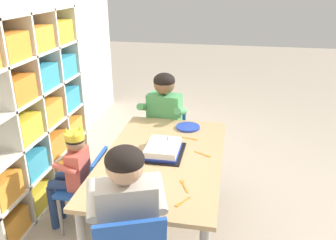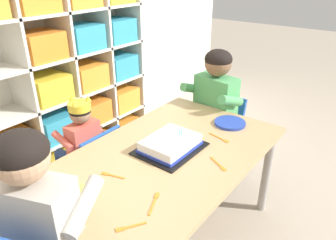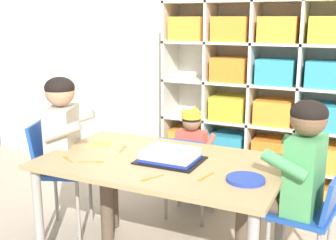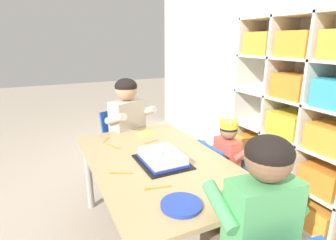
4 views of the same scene
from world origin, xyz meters
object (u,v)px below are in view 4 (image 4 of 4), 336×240
at_px(activity_table, 158,169).
at_px(fork_by_napkin, 152,142).
at_px(classroom_chair_blue, 219,173).
at_px(fork_scattered_mid_table, 156,188).
at_px(classroom_chair_adult_side, 125,142).
at_px(adult_helper_seated, 132,125).
at_px(fork_at_table_front_edge, 107,140).
at_px(fork_near_child_seat, 114,147).
at_px(guest_at_table_side, 253,215).
at_px(child_with_crown, 231,154).
at_px(paper_plate_stack, 181,205).
at_px(birthday_cake_on_tray, 162,158).
at_px(fork_beside_plate_stack, 119,173).

relative_size(activity_table, fork_by_napkin, 11.04).
bearing_deg(classroom_chair_blue, fork_scattered_mid_table, 117.22).
distance_m(activity_table, classroom_chair_adult_side, 0.80).
bearing_deg(fork_scattered_mid_table, adult_helper_seated, 89.83).
distance_m(classroom_chair_blue, fork_scattered_mid_table, 0.85).
height_order(activity_table, fork_by_napkin, fork_by_napkin).
distance_m(fork_at_table_front_edge, fork_by_napkin, 0.36).
bearing_deg(fork_near_child_seat, guest_at_table_side, 174.09).
bearing_deg(child_with_crown, fork_by_napkin, 64.96).
bearing_deg(classroom_chair_blue, guest_at_table_side, 150.93).
height_order(activity_table, child_with_crown, child_with_crown).
bearing_deg(paper_plate_stack, classroom_chair_blue, 131.59).
bearing_deg(guest_at_table_side, fork_by_napkin, -79.73).
bearing_deg(classroom_chair_adult_side, fork_at_table_front_edge, -149.60).
distance_m(activity_table, fork_by_napkin, 0.34).
bearing_deg(fork_by_napkin, classroom_chair_blue, 135.03).
xyz_separation_m(paper_plate_stack, fork_near_child_seat, (-0.87, -0.09, -0.01)).
relative_size(activity_table, paper_plate_stack, 7.04).
relative_size(birthday_cake_on_tray, fork_scattered_mid_table, 2.47).
distance_m(paper_plate_stack, fork_near_child_seat, 0.87).
distance_m(activity_table, birthday_cake_on_tray, 0.11).
bearing_deg(fork_scattered_mid_table, fork_at_table_front_edge, 105.71).
bearing_deg(classroom_chair_adult_side, birthday_cake_on_tray, -111.36).
distance_m(fork_at_table_front_edge, fork_scattered_mid_table, 0.84).
xyz_separation_m(classroom_chair_adult_side, fork_by_napkin, (0.48, 0.08, 0.15)).
bearing_deg(fork_by_napkin, fork_at_table_front_edge, -49.43).
bearing_deg(paper_plate_stack, birthday_cake_on_tray, 165.99).
xyz_separation_m(adult_helper_seated, fork_by_napkin, (0.37, 0.03, -0.03)).
xyz_separation_m(classroom_chair_blue, guest_at_table_side, (0.79, -0.41, 0.26)).
bearing_deg(adult_helper_seated, fork_by_napkin, -105.98).
height_order(fork_beside_plate_stack, fork_by_napkin, same).
relative_size(guest_at_table_side, birthday_cake_on_tray, 2.87).
distance_m(classroom_chair_adult_side, adult_helper_seated, 0.22).
height_order(guest_at_table_side, fork_beside_plate_stack, guest_at_table_side).
bearing_deg(paper_plate_stack, fork_scattered_mid_table, -168.28).
xyz_separation_m(classroom_chair_blue, fork_by_napkin, (-0.25, -0.47, 0.26)).
distance_m(classroom_chair_blue, fork_by_napkin, 0.59).
relative_size(adult_helper_seated, paper_plate_stack, 5.46).
bearing_deg(fork_near_child_seat, fork_by_napkin, -118.57).
relative_size(birthday_cake_on_tray, paper_plate_stack, 1.83).
relative_size(birthday_cake_on_tray, fork_near_child_seat, 2.60).
distance_m(classroom_chair_blue, classroom_chair_adult_side, 0.92).
distance_m(child_with_crown, fork_by_napkin, 0.64).
bearing_deg(fork_scattered_mid_table, classroom_chair_blue, 40.24).
xyz_separation_m(classroom_chair_adult_side, guest_at_table_side, (1.52, 0.14, 0.15)).
xyz_separation_m(classroom_chair_adult_side, birthday_cake_on_tray, (0.85, -0.00, 0.18)).
xyz_separation_m(activity_table, fork_beside_plate_stack, (0.08, -0.28, 0.07)).
xyz_separation_m(classroom_chair_blue, fork_beside_plate_stack, (0.14, -0.84, 0.26)).
distance_m(child_with_crown, fork_near_child_seat, 0.92).
xyz_separation_m(adult_helper_seated, birthday_cake_on_tray, (0.74, -0.05, -0.01)).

